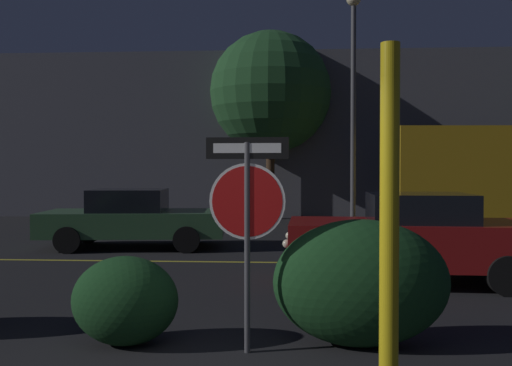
{
  "coord_description": "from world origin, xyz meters",
  "views": [
    {
      "loc": [
        0.9,
        -3.91,
        1.87
      ],
      "look_at": [
        0.39,
        4.34,
        1.67
      ],
      "focal_mm": 40.0,
      "sensor_mm": 36.0,
      "label": 1
    }
  ],
  "objects_px": {
    "passing_car_3": "(413,238)",
    "street_lamp": "(353,76)",
    "hedge_bush_2": "(125,301)",
    "passing_car_2": "(133,218)",
    "yellow_pole_right": "(389,244)",
    "delivery_truck": "(489,177)",
    "stop_sign": "(247,202)",
    "hedge_bush_3": "(361,283)",
    "tree_0": "(270,93)"
  },
  "relations": [
    {
      "from": "passing_car_2",
      "to": "delivery_truck",
      "type": "xyz_separation_m",
      "value": [
        9.85,
        4.65,
        0.94
      ]
    },
    {
      "from": "hedge_bush_2",
      "to": "street_lamp",
      "type": "height_order",
      "value": "street_lamp"
    },
    {
      "from": "yellow_pole_right",
      "to": "delivery_truck",
      "type": "relative_size",
      "value": 0.45
    },
    {
      "from": "passing_car_2",
      "to": "yellow_pole_right",
      "type": "bearing_deg",
      "value": 19.72
    },
    {
      "from": "yellow_pole_right",
      "to": "street_lamp",
      "type": "bearing_deg",
      "value": 84.92
    },
    {
      "from": "hedge_bush_2",
      "to": "passing_car_3",
      "type": "distance_m",
      "value": 5.18
    },
    {
      "from": "stop_sign",
      "to": "passing_car_3",
      "type": "xyz_separation_m",
      "value": [
        2.44,
        3.73,
        -0.8
      ]
    },
    {
      "from": "stop_sign",
      "to": "passing_car_3",
      "type": "bearing_deg",
      "value": 58.77
    },
    {
      "from": "passing_car_2",
      "to": "street_lamp",
      "type": "xyz_separation_m",
      "value": [
        5.68,
        4.56,
        4.06
      ]
    },
    {
      "from": "stop_sign",
      "to": "passing_car_2",
      "type": "relative_size",
      "value": 0.49
    },
    {
      "from": "passing_car_2",
      "to": "delivery_truck",
      "type": "height_order",
      "value": "delivery_truck"
    },
    {
      "from": "passing_car_2",
      "to": "delivery_truck",
      "type": "bearing_deg",
      "value": 109.77
    },
    {
      "from": "passing_car_3",
      "to": "street_lamp",
      "type": "relative_size",
      "value": 0.56
    },
    {
      "from": "stop_sign",
      "to": "hedge_bush_3",
      "type": "relative_size",
      "value": 1.18
    },
    {
      "from": "yellow_pole_right",
      "to": "hedge_bush_2",
      "type": "xyz_separation_m",
      "value": [
        -2.43,
        2.0,
        -0.89
      ]
    },
    {
      "from": "tree_0",
      "to": "street_lamp",
      "type": "bearing_deg",
      "value": -52.39
    },
    {
      "from": "stop_sign",
      "to": "passing_car_3",
      "type": "height_order",
      "value": "stop_sign"
    },
    {
      "from": "hedge_bush_3",
      "to": "delivery_truck",
      "type": "height_order",
      "value": "delivery_truck"
    },
    {
      "from": "yellow_pole_right",
      "to": "hedge_bush_3",
      "type": "relative_size",
      "value": 1.47
    },
    {
      "from": "stop_sign",
      "to": "street_lamp",
      "type": "height_order",
      "value": "street_lamp"
    },
    {
      "from": "tree_0",
      "to": "passing_car_2",
      "type": "bearing_deg",
      "value": -110.17
    },
    {
      "from": "passing_car_3",
      "to": "tree_0",
      "type": "xyz_separation_m",
      "value": [
        -2.79,
        11.94,
        4.0
      ]
    },
    {
      "from": "hedge_bush_2",
      "to": "passing_car_2",
      "type": "distance_m",
      "value": 7.69
    },
    {
      "from": "hedge_bush_3",
      "to": "delivery_truck",
      "type": "xyz_separation_m",
      "value": [
        5.35,
        11.96,
        0.97
      ]
    },
    {
      "from": "stop_sign",
      "to": "street_lamp",
      "type": "xyz_separation_m",
      "value": [
        2.36,
        12.15,
        3.22
      ]
    },
    {
      "from": "hedge_bush_2",
      "to": "street_lamp",
      "type": "distance_m",
      "value": 13.24
    },
    {
      "from": "delivery_truck",
      "to": "tree_0",
      "type": "distance_m",
      "value": 8.29
    },
    {
      "from": "yellow_pole_right",
      "to": "delivery_truck",
      "type": "distance_m",
      "value": 15.08
    },
    {
      "from": "passing_car_3",
      "to": "delivery_truck",
      "type": "height_order",
      "value": "delivery_truck"
    },
    {
      "from": "stop_sign",
      "to": "hedge_bush_2",
      "type": "xyz_separation_m",
      "value": [
        -1.32,
        0.17,
        -1.07
      ]
    },
    {
      "from": "street_lamp",
      "to": "stop_sign",
      "type": "bearing_deg",
      "value": -100.98
    },
    {
      "from": "stop_sign",
      "to": "street_lamp",
      "type": "bearing_deg",
      "value": 80.98
    },
    {
      "from": "yellow_pole_right",
      "to": "tree_0",
      "type": "xyz_separation_m",
      "value": [
        -1.47,
        17.5,
        3.38
      ]
    },
    {
      "from": "street_lamp",
      "to": "yellow_pole_right",
      "type": "bearing_deg",
      "value": -95.08
    },
    {
      "from": "yellow_pole_right",
      "to": "delivery_truck",
      "type": "xyz_separation_m",
      "value": [
        5.41,
        14.07,
        0.28
      ]
    },
    {
      "from": "passing_car_2",
      "to": "passing_car_3",
      "type": "distance_m",
      "value": 6.93
    },
    {
      "from": "tree_0",
      "to": "yellow_pole_right",
      "type": "bearing_deg",
      "value": -85.2
    },
    {
      "from": "stop_sign",
      "to": "yellow_pole_right",
      "type": "xyz_separation_m",
      "value": [
        1.12,
        -1.83,
        -0.18
      ]
    },
    {
      "from": "stop_sign",
      "to": "hedge_bush_3",
      "type": "distance_m",
      "value": 1.49
    },
    {
      "from": "stop_sign",
      "to": "delivery_truck",
      "type": "distance_m",
      "value": 13.87
    },
    {
      "from": "yellow_pole_right",
      "to": "passing_car_2",
      "type": "xyz_separation_m",
      "value": [
        -4.44,
        9.42,
        -0.66
      ]
    },
    {
      "from": "delivery_truck",
      "to": "hedge_bush_2",
      "type": "bearing_deg",
      "value": -35.66
    },
    {
      "from": "passing_car_2",
      "to": "street_lamp",
      "type": "distance_m",
      "value": 8.34
    },
    {
      "from": "stop_sign",
      "to": "tree_0",
      "type": "height_order",
      "value": "tree_0"
    },
    {
      "from": "stop_sign",
      "to": "passing_car_2",
      "type": "distance_m",
      "value": 8.33
    },
    {
      "from": "stop_sign",
      "to": "hedge_bush_2",
      "type": "relative_size",
      "value": 1.93
    },
    {
      "from": "passing_car_3",
      "to": "tree_0",
      "type": "distance_m",
      "value": 12.9
    },
    {
      "from": "passing_car_2",
      "to": "tree_0",
      "type": "xyz_separation_m",
      "value": [
        2.97,
        8.08,
        4.05
      ]
    },
    {
      "from": "delivery_truck",
      "to": "tree_0",
      "type": "bearing_deg",
      "value": -119.15
    },
    {
      "from": "yellow_pole_right",
      "to": "passing_car_3",
      "type": "distance_m",
      "value": 5.75
    }
  ]
}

